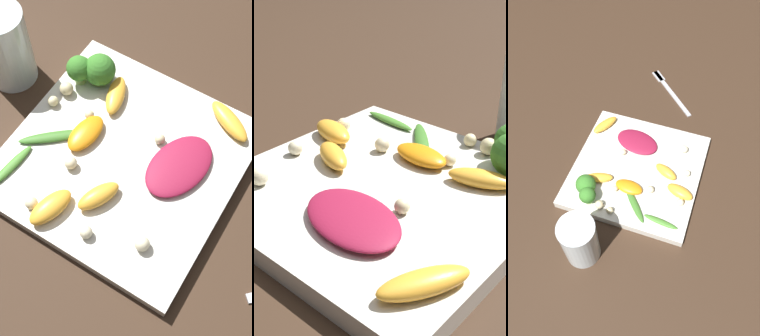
{
  "view_description": "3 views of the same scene",
  "coord_description": "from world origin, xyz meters",
  "views": [
    {
      "loc": [
        0.24,
        0.15,
        0.55
      ],
      "look_at": [
        0.01,
        0.01,
        0.03
      ],
      "focal_mm": 50.0,
      "sensor_mm": 36.0,
      "label": 1
    },
    {
      "loc": [
        -0.25,
        0.29,
        0.26
      ],
      "look_at": [
        0.02,
        -0.01,
        0.03
      ],
      "focal_mm": 50.0,
      "sensor_mm": 36.0,
      "label": 2
    },
    {
      "loc": [
        0.13,
        -0.4,
        0.64
      ],
      "look_at": [
        -0.0,
        -0.01,
        0.03
      ],
      "focal_mm": 35.0,
      "sensor_mm": 36.0,
      "label": 3
    }
  ],
  "objects": [
    {
      "name": "ground_plane",
      "position": [
        0.0,
        0.0,
        0.0
      ],
      "size": [
        2.4,
        2.4,
        0.0
      ],
      "primitive_type": "plane",
      "color": "#382619"
    },
    {
      "name": "plate",
      "position": [
        0.0,
        0.0,
        0.01
      ],
      "size": [
        0.28,
        0.28,
        0.02
      ],
      "color": "silver",
      "rests_on": "ground_plane"
    },
    {
      "name": "drinking_glass",
      "position": [
        -0.04,
        -0.21,
        0.06
      ],
      "size": [
        0.07,
        0.07,
        0.12
      ],
      "color": "silver",
      "rests_on": "ground_plane"
    },
    {
      "name": "radicchio_leaf_0",
      "position": [
        -0.02,
        0.07,
        0.03
      ],
      "size": [
        0.11,
        0.09,
        0.01
      ],
      "color": "maroon",
      "rests_on": "plate"
    },
    {
      "name": "orange_segment_0",
      "position": [
        0.07,
        0.01,
        0.03
      ],
      "size": [
        0.06,
        0.05,
        0.02
      ],
      "color": "#FCAD33",
      "rests_on": "plate"
    },
    {
      "name": "orange_segment_1",
      "position": [
        -0.0,
        -0.06,
        0.03
      ],
      "size": [
        0.06,
        0.04,
        0.02
      ],
      "color": "orange",
      "rests_on": "plate"
    },
    {
      "name": "orange_segment_2",
      "position": [
        0.11,
        -0.03,
        0.03
      ],
      "size": [
        0.07,
        0.04,
        0.02
      ],
      "color": "#FCAD33",
      "rests_on": "plate"
    },
    {
      "name": "orange_segment_3",
      "position": [
        -0.11,
        0.09,
        0.03
      ],
      "size": [
        0.05,
        0.07,
        0.02
      ],
      "color": "#FCAD33",
      "rests_on": "plate"
    },
    {
      "name": "orange_segment_4",
      "position": [
        -0.07,
        -0.06,
        0.03
      ],
      "size": [
        0.07,
        0.04,
        0.02
      ],
      "color": "#FCAD33",
      "rests_on": "plate"
    },
    {
      "name": "broccoli_floret_0",
      "position": [
        -0.07,
        -0.11,
        0.05
      ],
      "size": [
        0.03,
        0.03,
        0.04
      ],
      "color": "#84AD5B",
      "rests_on": "plate"
    },
    {
      "name": "broccoli_floret_1",
      "position": [
        -0.09,
        -0.09,
        0.04
      ],
      "size": [
        0.04,
        0.04,
        0.05
      ],
      "color": "#7A9E51",
      "rests_on": "plate"
    },
    {
      "name": "arugula_sprig_0",
      "position": [
        0.02,
        -0.09,
        0.02
      ],
      "size": [
        0.07,
        0.08,
        0.01
      ],
      "color": "#3D7528",
      "rests_on": "plate"
    },
    {
      "name": "arugula_sprig_1",
      "position": [
        0.09,
        -0.11,
        0.02
      ],
      "size": [
        0.08,
        0.02,
        0.01
      ],
      "color": "#47842D",
      "rests_on": "plate"
    },
    {
      "name": "macadamia_nut_0",
      "position": [
        -0.02,
        -0.12,
        0.03
      ],
      "size": [
        0.01,
        0.01,
        0.01
      ],
      "color": "beige",
      "rests_on": "plate"
    },
    {
      "name": "macadamia_nut_1",
      "position": [
        -0.04,
        -0.12,
        0.03
      ],
      "size": [
        0.02,
        0.02,
        0.02
      ],
      "color": "beige",
      "rests_on": "plate"
    },
    {
      "name": "macadamia_nut_2",
      "position": [
        0.05,
        -0.05,
        0.03
      ],
      "size": [
        0.02,
        0.02,
        0.02
      ],
      "color": "beige",
      "rests_on": "plate"
    },
    {
      "name": "macadamia_nut_3",
      "position": [
        0.12,
        -0.06,
        0.03
      ],
      "size": [
        0.02,
        0.02,
        0.02
      ],
      "color": "beige",
      "rests_on": "plate"
    },
    {
      "name": "macadamia_nut_4",
      "position": [
        -0.03,
        -0.07,
        0.03
      ],
      "size": [
        0.01,
        0.01,
        0.01
      ],
      "color": "beige",
      "rests_on": "plate"
    },
    {
      "name": "macadamia_nut_5",
      "position": [
        0.11,
        0.02,
        0.03
      ],
      "size": [
        0.02,
        0.02,
        0.02
      ],
      "color": "beige",
      "rests_on": "plate"
    },
    {
      "name": "macadamia_nut_6",
      "position": [
        0.09,
        0.08,
        0.03
      ],
      "size": [
        0.02,
        0.02,
        0.02
      ],
      "color": "beige",
      "rests_on": "plate"
    },
    {
      "name": "macadamia_nut_7",
      "position": [
        -0.04,
        0.03,
        0.03
      ],
      "size": [
        0.01,
        0.01,
        0.01
      ],
      "color": "beige",
      "rests_on": "plate"
    }
  ]
}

